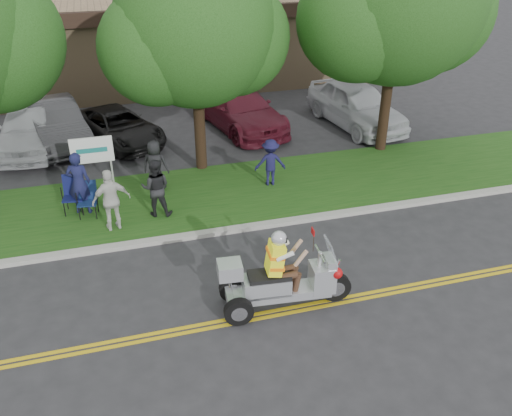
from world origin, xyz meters
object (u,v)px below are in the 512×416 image
object	(u,v)px
parked_car_left	(55,123)
parked_car_right	(239,109)
lawn_chair_a	(87,197)
lawn_chair_b	(73,191)
parked_car_mid	(119,127)
parked_car_far_right	(356,104)
spectator_adult_left	(79,183)
trike_scooter	(280,281)
spectator_adult_right	(111,200)
spectator_adult_mid	(156,188)
parked_car_far_left	(31,126)

from	to	relation	value
parked_car_left	parked_car_right	size ratio (longest dim) A/B	0.90
lawn_chair_a	lawn_chair_b	size ratio (longest dim) A/B	0.92
lawn_chair_b	parked_car_right	distance (m)	8.31
lawn_chair_a	parked_car_mid	size ratio (longest dim) A/B	0.22
parked_car_right	parked_car_far_right	world-z (taller)	parked_car_far_right
spectator_adult_left	lawn_chair_a	bearing A→B (deg)	148.76
trike_scooter	spectator_adult_right	world-z (taller)	trike_scooter
lawn_chair_a	trike_scooter	bearing A→B (deg)	-44.48
lawn_chair_b	spectator_adult_left	bearing A→B (deg)	-31.94
spectator_adult_right	spectator_adult_left	bearing A→B (deg)	-65.52
trike_scooter	parked_car_far_right	xyz separation A→B (m)	(6.48, 9.97, 0.21)
spectator_adult_mid	spectator_adult_right	distance (m)	1.30
parked_car_far_left	parked_car_far_right	distance (m)	12.29
parked_car_right	parked_car_far_right	size ratio (longest dim) A/B	1.04
lawn_chair_b	parked_car_far_right	size ratio (longest dim) A/B	0.21
spectator_adult_left	parked_car_left	size ratio (longest dim) A/B	0.38
spectator_adult_right	parked_car_far_right	xyz separation A→B (m)	(9.75, 5.74, -0.08)
parked_car_left	spectator_adult_mid	bearing A→B (deg)	-80.55
lawn_chair_a	parked_car_right	bearing A→B (deg)	53.43
parked_car_far_left	parked_car_right	distance (m)	7.72
trike_scooter	parked_car_far_left	size ratio (longest dim) A/B	0.60
spectator_adult_right	parked_car_mid	xyz separation A→B (m)	(0.54, 6.48, -0.35)
spectator_adult_mid	parked_car_far_left	world-z (taller)	spectator_adult_mid
parked_car_left	spectator_adult_right	bearing A→B (deg)	-90.84
spectator_adult_mid	spectator_adult_right	xyz separation A→B (m)	(-1.21, -0.46, 0.03)
parked_car_far_left	parked_car_right	xyz separation A→B (m)	(7.72, -0.03, -0.06)
parked_car_far_right	lawn_chair_a	bearing A→B (deg)	-162.33
lawn_chair_a	spectator_adult_right	distance (m)	1.22
trike_scooter	spectator_adult_left	bearing A→B (deg)	132.54
trike_scooter	parked_car_far_left	bearing A→B (deg)	122.95
spectator_adult_mid	spectator_adult_right	world-z (taller)	spectator_adult_right
parked_car_left	parked_car_right	distance (m)	6.92
trike_scooter	lawn_chair_b	bearing A→B (deg)	133.03
spectator_adult_mid	spectator_adult_right	size ratio (longest dim) A/B	0.97
lawn_chair_b	spectator_adult_left	size ratio (longest dim) A/B	0.58
parked_car_mid	spectator_adult_mid	bearing A→B (deg)	-107.42
parked_car_far_left	parked_car_left	world-z (taller)	parked_car_far_left
lawn_chair_b	spectator_adult_right	world-z (taller)	spectator_adult_right
spectator_adult_left	lawn_chair_b	bearing A→B (deg)	-24.96
trike_scooter	spectator_adult_left	size ratio (longest dim) A/B	1.62
parked_car_far_right	parked_car_right	bearing A→B (deg)	159.76
spectator_adult_mid	parked_car_far_right	bearing A→B (deg)	-134.33
parked_car_left	parked_car_far_right	size ratio (longest dim) A/B	0.93
trike_scooter	parked_car_left	xyz separation A→B (m)	(-4.96, 11.27, 0.12)
spectator_adult_right	parked_car_mid	world-z (taller)	spectator_adult_right
spectator_adult_left	parked_car_right	xyz separation A→B (m)	(6.04, 5.65, -0.24)
parked_car_far_left	parked_car_far_right	size ratio (longest dim) A/B	0.95
spectator_adult_left	parked_car_mid	world-z (taller)	spectator_adult_left
parked_car_left	lawn_chair_b	bearing A→B (deg)	-97.61
lawn_chair_a	parked_car_left	xyz separation A→B (m)	(-1.04, 6.05, 0.14)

